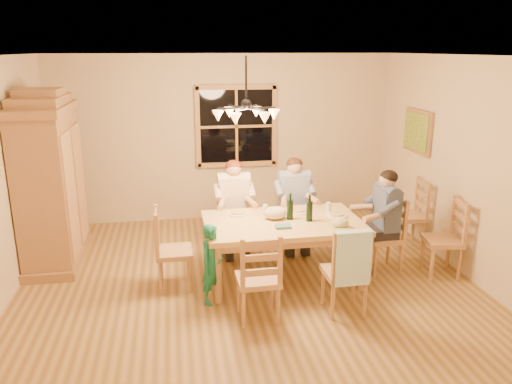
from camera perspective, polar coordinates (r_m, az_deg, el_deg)
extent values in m
plane|color=brown|center=(6.28, -1.01, -10.12)|extent=(5.50, 5.50, 0.00)
cube|color=white|center=(5.63, -1.15, 15.34)|extent=(5.50, 5.00, 0.02)
cube|color=beige|center=(8.24, -3.65, 6.12)|extent=(5.50, 0.02, 2.70)
cube|color=beige|center=(6.77, 22.64, 2.70)|extent=(0.02, 5.00, 2.70)
cube|color=black|center=(8.21, -2.26, 7.52)|extent=(1.20, 0.03, 1.20)
cube|color=#A17247|center=(8.19, -2.25, 7.50)|extent=(1.30, 0.06, 1.30)
cube|color=olive|center=(7.73, 18.02, 6.59)|extent=(0.04, 0.78, 0.64)
cube|color=#1E6B2D|center=(7.72, 17.82, 6.59)|extent=(0.02, 0.68, 0.54)
cylinder|color=black|center=(5.64, -1.14, 12.65)|extent=(0.02, 0.02, 0.53)
sphere|color=black|center=(5.66, -1.12, 9.97)|extent=(0.12, 0.12, 0.12)
cylinder|color=black|center=(5.69, 0.49, 9.60)|extent=(0.34, 0.02, 0.02)
cone|color=#FFB259|center=(5.73, 2.09, 8.83)|extent=(0.13, 0.13, 0.12)
cylinder|color=black|center=(5.82, -0.53, 9.74)|extent=(0.19, 0.31, 0.02)
cone|color=#FFB259|center=(5.97, 0.03, 9.14)|extent=(0.13, 0.13, 0.12)
cylinder|color=black|center=(5.79, -2.12, 9.71)|extent=(0.19, 0.31, 0.02)
cone|color=#FFB259|center=(5.93, -3.06, 9.06)|extent=(0.13, 0.13, 0.12)
cylinder|color=black|center=(5.65, -2.75, 9.53)|extent=(0.34, 0.02, 0.02)
cone|color=#FFB259|center=(5.64, -4.37, 8.68)|extent=(0.13, 0.13, 0.12)
cylinder|color=black|center=(5.52, -1.74, 9.39)|extent=(0.19, 0.31, 0.02)
cone|color=#FFB259|center=(5.38, -2.38, 8.35)|extent=(0.13, 0.13, 0.12)
cylinder|color=black|center=(5.54, -0.08, 9.43)|extent=(0.19, 0.31, 0.02)
cone|color=#FFB259|center=(5.43, 1.00, 8.44)|extent=(0.13, 0.13, 0.12)
cube|color=olive|center=(7.02, -22.41, 0.21)|extent=(0.60, 1.30, 2.00)
cube|color=olive|center=(6.83, -23.35, 8.72)|extent=(0.66, 1.40, 0.10)
cube|color=olive|center=(6.82, -23.45, 9.55)|extent=(0.58, 1.00, 0.12)
cube|color=olive|center=(6.81, -23.54, 10.38)|extent=(0.52, 0.55, 0.10)
cube|color=#A17247|center=(6.64, -20.40, -0.43)|extent=(0.03, 0.55, 1.60)
cube|color=#A17247|center=(7.27, -19.49, 1.03)|extent=(0.03, 0.55, 1.60)
cube|color=olive|center=(7.31, -21.62, -6.89)|extent=(0.66, 1.40, 0.12)
cube|color=tan|center=(6.08, 3.10, -3.57)|extent=(1.92, 1.19, 0.06)
cube|color=#A17247|center=(6.11, 3.08, -4.28)|extent=(1.76, 1.03, 0.10)
cylinder|color=#A17247|center=(5.66, -4.34, -9.33)|extent=(0.09, 0.09, 0.70)
cylinder|color=#A17247|center=(6.05, 12.04, -7.92)|extent=(0.09, 0.09, 0.70)
cylinder|color=#A17247|center=(6.53, -5.25, -5.75)|extent=(0.09, 0.09, 0.70)
cylinder|color=#A17247|center=(6.87, 9.05, -4.76)|extent=(0.09, 0.09, 0.70)
cube|color=#A17247|center=(6.92, -2.49, -3.53)|extent=(0.45, 0.43, 0.06)
cube|color=#A17247|center=(6.84, -2.51, -1.39)|extent=(0.38, 0.06, 0.54)
cube|color=#A17247|center=(7.08, 4.31, -3.11)|extent=(0.45, 0.43, 0.06)
cube|color=#A17247|center=(6.99, 4.35, -1.02)|extent=(0.38, 0.06, 0.54)
cube|color=#A17247|center=(5.29, 0.23, -9.98)|extent=(0.45, 0.43, 0.06)
cube|color=#A17247|center=(5.18, 0.23, -7.29)|extent=(0.38, 0.06, 0.54)
cube|color=#A17247|center=(5.52, 10.08, -9.05)|extent=(0.45, 0.43, 0.06)
cube|color=#A17247|center=(5.42, 10.22, -6.47)|extent=(0.38, 0.06, 0.54)
cube|color=#A17247|center=(6.03, -9.32, -6.79)|extent=(0.43, 0.45, 0.06)
cube|color=#A17247|center=(5.93, -9.44, -4.38)|extent=(0.06, 0.38, 0.54)
cube|color=#A17247|center=(6.59, 14.33, -5.06)|extent=(0.43, 0.45, 0.06)
cube|color=#A17247|center=(6.50, 14.49, -2.84)|extent=(0.06, 0.38, 0.54)
cube|color=beige|center=(6.80, -2.53, -0.43)|extent=(0.40, 0.23, 0.52)
cube|color=#262328|center=(6.90, -2.49, -2.90)|extent=(0.39, 0.43, 0.14)
sphere|color=tan|center=(6.70, -2.57, 2.68)|extent=(0.21, 0.21, 0.21)
ellipsoid|color=#592614|center=(6.70, -2.57, 2.93)|extent=(0.22, 0.22, 0.17)
cube|color=navy|center=(6.96, 4.37, -0.08)|extent=(0.40, 0.23, 0.52)
cube|color=#262328|center=(7.05, 4.32, -2.50)|extent=(0.39, 0.43, 0.14)
sphere|color=tan|center=(6.86, 4.44, 2.97)|extent=(0.21, 0.21, 0.21)
ellipsoid|color=#381E11|center=(6.86, 4.45, 3.21)|extent=(0.22, 0.22, 0.17)
cube|color=#465170|center=(6.47, 14.57, -1.84)|extent=(0.23, 0.40, 0.52)
cube|color=#262328|center=(6.57, 14.38, -4.41)|extent=(0.43, 0.39, 0.14)
sphere|color=tan|center=(6.36, 14.81, 1.42)|extent=(0.21, 0.21, 0.21)
ellipsoid|color=black|center=(6.36, 14.83, 1.68)|extent=(0.22, 0.22, 0.17)
cube|color=#B7E5F9|center=(5.26, 10.93, -7.44)|extent=(0.38, 0.11, 0.58)
cylinder|color=black|center=(6.08, 3.92, -1.66)|extent=(0.08, 0.08, 0.33)
cylinder|color=black|center=(6.04, 6.13, -1.82)|extent=(0.08, 0.08, 0.33)
cylinder|color=white|center=(6.30, -2.07, -2.47)|extent=(0.26, 0.26, 0.02)
cylinder|color=white|center=(6.40, 4.83, -2.23)|extent=(0.26, 0.26, 0.02)
cylinder|color=white|center=(6.31, 9.22, -2.65)|extent=(0.26, 0.26, 0.02)
cylinder|color=silver|center=(6.23, 1.05, -2.08)|extent=(0.06, 0.06, 0.14)
cylinder|color=silver|center=(6.39, 8.29, -1.79)|extent=(0.06, 0.06, 0.14)
ellipsoid|color=tan|center=(5.91, 9.58, -3.50)|extent=(0.20, 0.20, 0.11)
cube|color=slate|center=(5.84, 3.11, -3.94)|extent=(0.18, 0.14, 0.03)
ellipsoid|color=tan|center=(6.11, 2.22, -2.41)|extent=(0.28, 0.22, 0.15)
imported|color=#1B7D60|center=(5.62, -4.96, -8.20)|extent=(0.40, 0.39, 0.93)
cube|color=#A17247|center=(6.71, 20.50, -5.24)|extent=(0.48, 0.50, 0.06)
cube|color=#A17247|center=(6.62, 20.73, -3.06)|extent=(0.11, 0.38, 0.54)
cube|color=#A17247|center=(7.49, 16.95, -2.69)|extent=(0.45, 0.47, 0.06)
cube|color=#A17247|center=(7.41, 17.12, -0.72)|extent=(0.08, 0.38, 0.54)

